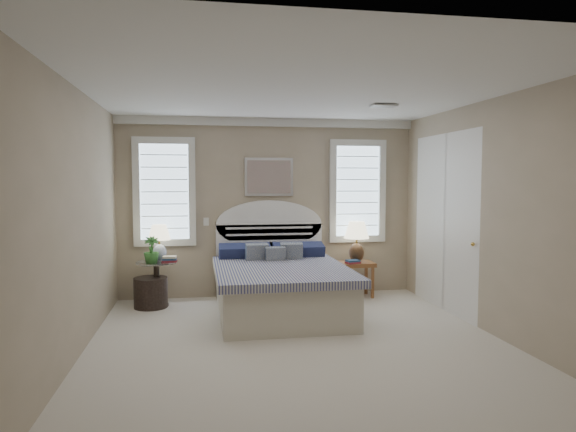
{
  "coord_description": "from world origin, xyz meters",
  "views": [
    {
      "loc": [
        -1.04,
        -5.27,
        1.77
      ],
      "look_at": [
        0.04,
        1.0,
        1.32
      ],
      "focal_mm": 32.0,
      "sensor_mm": 36.0,
      "label": 1
    }
  ],
  "objects_px": {
    "nightstand_right": "(357,271)",
    "lamp_left": "(159,239)",
    "bed": "(279,283)",
    "side_table_left": "(157,279)",
    "lamp_right": "(357,237)",
    "floor_pot": "(151,293)"
  },
  "relations": [
    {
      "from": "lamp_left",
      "to": "bed",
      "type": "bearing_deg",
      "value": -23.0
    },
    {
      "from": "side_table_left",
      "to": "floor_pot",
      "type": "distance_m",
      "value": 0.2
    },
    {
      "from": "nightstand_right",
      "to": "lamp_right",
      "type": "relative_size",
      "value": 0.85
    },
    {
      "from": "floor_pot",
      "to": "lamp_left",
      "type": "distance_m",
      "value": 0.76
    },
    {
      "from": "bed",
      "to": "nightstand_right",
      "type": "relative_size",
      "value": 4.29
    },
    {
      "from": "nightstand_right",
      "to": "floor_pot",
      "type": "relative_size",
      "value": 1.15
    },
    {
      "from": "bed",
      "to": "lamp_right",
      "type": "relative_size",
      "value": 3.67
    },
    {
      "from": "nightstand_right",
      "to": "lamp_left",
      "type": "relative_size",
      "value": 1.02
    },
    {
      "from": "side_table_left",
      "to": "floor_pot",
      "type": "relative_size",
      "value": 1.36
    },
    {
      "from": "bed",
      "to": "floor_pot",
      "type": "distance_m",
      "value": 1.82
    },
    {
      "from": "bed",
      "to": "nightstand_right",
      "type": "distance_m",
      "value": 1.47
    },
    {
      "from": "lamp_left",
      "to": "side_table_left",
      "type": "bearing_deg",
      "value": -112.82
    },
    {
      "from": "lamp_left",
      "to": "lamp_right",
      "type": "height_order",
      "value": "same"
    },
    {
      "from": "lamp_left",
      "to": "lamp_right",
      "type": "bearing_deg",
      "value": 0.94
    },
    {
      "from": "bed",
      "to": "lamp_right",
      "type": "bearing_deg",
      "value": 29.28
    },
    {
      "from": "side_table_left",
      "to": "lamp_right",
      "type": "xyz_separation_m",
      "value": [
        2.96,
        0.14,
        0.52
      ]
    },
    {
      "from": "floor_pot",
      "to": "lamp_right",
      "type": "relative_size",
      "value": 0.74
    },
    {
      "from": "bed",
      "to": "floor_pot",
      "type": "relative_size",
      "value": 4.93
    },
    {
      "from": "bed",
      "to": "side_table_left",
      "type": "bearing_deg",
      "value": 160.26
    },
    {
      "from": "side_table_left",
      "to": "floor_pot",
      "type": "xyz_separation_m",
      "value": [
        -0.08,
        -0.06,
        -0.18
      ]
    },
    {
      "from": "bed",
      "to": "side_table_left",
      "type": "xyz_separation_m",
      "value": [
        -1.65,
        0.59,
        0.0
      ]
    },
    {
      "from": "nightstand_right",
      "to": "lamp_left",
      "type": "distance_m",
      "value": 2.96
    }
  ]
}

